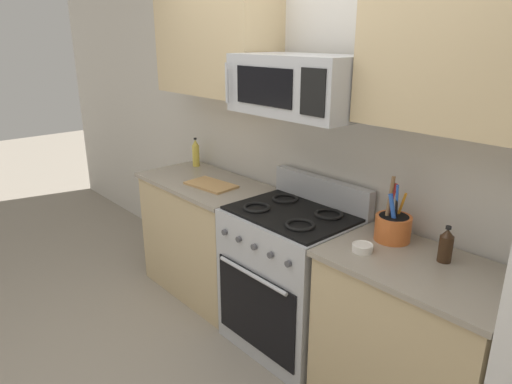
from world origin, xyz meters
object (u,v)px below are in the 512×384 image
(utensil_crock, at_px, (393,226))
(bottle_oil, at_px, (196,153))
(bottle_soy, at_px, (446,246))
(prep_bowl, at_px, (362,247))
(range_oven, at_px, (290,278))
(microwave, at_px, (299,85))
(cutting_board, at_px, (211,185))

(utensil_crock, height_order, bottle_oil, utensil_crock)
(utensil_crock, xyz_separation_m, bottle_soy, (0.30, -0.03, 0.01))
(prep_bowl, bearing_deg, utensil_crock, 84.85)
(range_oven, xyz_separation_m, utensil_crock, (0.60, 0.13, 0.51))
(microwave, distance_m, utensil_crock, 0.92)
(range_oven, bearing_deg, prep_bowl, -9.28)
(utensil_crock, height_order, cutting_board, utensil_crock)
(microwave, height_order, bottle_oil, microwave)
(bottle_soy, xyz_separation_m, prep_bowl, (-0.32, -0.20, -0.06))
(bottle_soy, bearing_deg, cutting_board, -175.01)
(microwave, height_order, utensil_crock, microwave)
(utensil_crock, bearing_deg, bottle_oil, 178.47)
(utensil_crock, relative_size, bottle_oil, 1.43)
(prep_bowl, bearing_deg, bottle_soy, 32.10)
(utensil_crock, height_order, bottle_soy, utensil_crock)
(range_oven, xyz_separation_m, microwave, (-0.00, 0.03, 1.20))
(microwave, xyz_separation_m, cutting_board, (-0.77, -0.06, -0.75))
(range_oven, relative_size, bottle_oil, 4.62)
(microwave, distance_m, cutting_board, 1.08)
(bottle_soy, bearing_deg, microwave, -174.77)
(bottle_oil, bearing_deg, utensil_crock, -1.53)
(prep_bowl, bearing_deg, cutting_board, 177.61)
(range_oven, height_order, microwave, microwave)
(range_oven, distance_m, bottle_oil, 1.41)
(range_oven, distance_m, utensil_crock, 0.80)
(utensil_crock, relative_size, prep_bowl, 3.23)
(bottle_oil, bearing_deg, bottle_soy, -1.99)
(utensil_crock, distance_m, bottle_oil, 1.88)
(range_oven, relative_size, cutting_board, 2.99)
(utensil_crock, bearing_deg, range_oven, -167.44)
(bottle_oil, xyz_separation_m, bottle_soy, (2.19, -0.08, -0.03))
(bottle_oil, distance_m, prep_bowl, 1.89)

